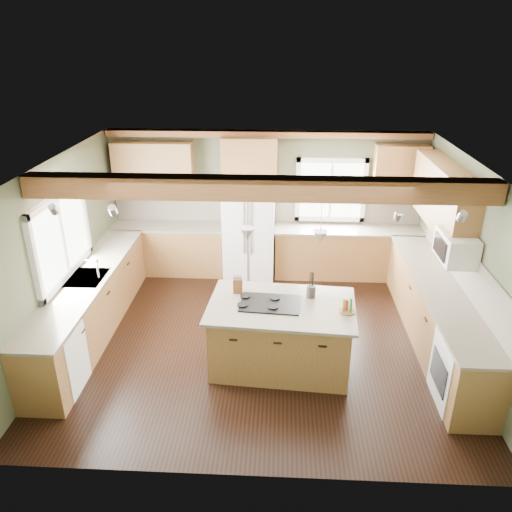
{
  "coord_description": "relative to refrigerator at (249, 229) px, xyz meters",
  "views": [
    {
      "loc": [
        0.26,
        -6.21,
        4.14
      ],
      "look_at": [
        -0.08,
        0.3,
        1.2
      ],
      "focal_mm": 35.0,
      "sensor_mm": 36.0,
      "label": 1
    }
  ],
  "objects": [
    {
      "name": "refrigerator",
      "position": [
        0.0,
        0.0,
        0.0
      ],
      "size": [
        0.9,
        0.74,
        1.8
      ],
      "primitive_type": "cube",
      "color": "white",
      "rests_on": "floor"
    },
    {
      "name": "base_cab_left",
      "position": [
        -2.2,
        -2.07,
        -0.46
      ],
      "size": [
        0.6,
        3.7,
        0.88
      ],
      "primitive_type": "cube",
      "color": "brown",
      "rests_on": "floor"
    },
    {
      "name": "pendant_right",
      "position": [
        1.04,
        -2.75,
        0.98
      ],
      "size": [
        0.18,
        0.18,
        0.16
      ],
      "primitive_type": "cone",
      "rotation": [
        3.14,
        0.0,
        0.0
      ],
      "color": "#B2B2B7",
      "rests_on": "ceiling"
    },
    {
      "name": "ceiling",
      "position": [
        0.3,
        -2.12,
        1.7
      ],
      "size": [
        5.6,
        5.6,
        0.0
      ],
      "primitive_type": "plane",
      "rotation": [
        3.14,
        0.0,
        0.0
      ],
      "color": "silver",
      "rests_on": "wall_back"
    },
    {
      "name": "wall_back",
      "position": [
        0.3,
        0.38,
        0.4
      ],
      "size": [
        5.6,
        0.0,
        5.6
      ],
      "primitive_type": "plane",
      "rotation": [
        1.57,
        0.0,
        0.0
      ],
      "color": "#49523A",
      "rests_on": "ground"
    },
    {
      "name": "counter_back_left",
      "position": [
        -1.49,
        0.08,
        0.0
      ],
      "size": [
        2.06,
        0.64,
        0.04
      ],
      "primitive_type": "cube",
      "color": "#4F483A",
      "rests_on": "base_cab_back_left"
    },
    {
      "name": "utensil_crock",
      "position": [
        0.98,
        -2.48,
        0.1
      ],
      "size": [
        0.15,
        0.15,
        0.16
      ],
      "primitive_type": "cylinder",
      "rotation": [
        0.0,
        0.0,
        -0.2
      ],
      "color": "#453C37",
      "rests_on": "island_top"
    },
    {
      "name": "island",
      "position": [
        0.6,
        -2.71,
        -0.46
      ],
      "size": [
        1.85,
        1.21,
        0.88
      ],
      "primitive_type": "cube",
      "rotation": [
        0.0,
        0.0,
        -0.08
      ],
      "color": "brown",
      "rests_on": "floor"
    },
    {
      "name": "window_back",
      "position": [
        1.45,
        0.36,
        0.65
      ],
      "size": [
        1.1,
        0.04,
        1.0
      ],
      "primitive_type": "cube",
      "color": "white",
      "rests_on": "wall_back"
    },
    {
      "name": "upper_cab_back_corner",
      "position": [
        2.6,
        0.21,
        1.05
      ],
      "size": [
        0.9,
        0.35,
        0.9
      ],
      "primitive_type": "cube",
      "color": "brown",
      "rests_on": "wall_back"
    },
    {
      "name": "pendant_left",
      "position": [
        0.16,
        -2.68,
        0.98
      ],
      "size": [
        0.18,
        0.18,
        0.16
      ],
      "primitive_type": "cone",
      "rotation": [
        3.14,
        0.0,
        0.0
      ],
      "color": "#B2B2B7",
      "rests_on": "ceiling"
    },
    {
      "name": "knife_block",
      "position": [
        0.01,
        -2.41,
        0.12
      ],
      "size": [
        0.13,
        0.1,
        0.21
      ],
      "primitive_type": "cube",
      "rotation": [
        0.0,
        0.0,
        0.04
      ],
      "color": "brown",
      "rests_on": "island_top"
    },
    {
      "name": "island_top",
      "position": [
        0.6,
        -2.71,
        0.0
      ],
      "size": [
        1.97,
        1.34,
        0.04
      ],
      "primitive_type": "cube",
      "rotation": [
        0.0,
        0.0,
        -0.08
      ],
      "color": "#4F483A",
      "rests_on": "island"
    },
    {
      "name": "dishwasher",
      "position": [
        -2.19,
        -3.37,
        -0.47
      ],
      "size": [
        0.6,
        0.6,
        0.84
      ],
      "primitive_type": "cube",
      "color": "white",
      "rests_on": "floor"
    },
    {
      "name": "counter_left",
      "position": [
        -2.2,
        -2.07,
        0.0
      ],
      "size": [
        0.64,
        3.74,
        0.04
      ],
      "primitive_type": "cube",
      "color": "#4F483A",
      "rests_on": "base_cab_left"
    },
    {
      "name": "backsplash_back",
      "position": [
        0.3,
        0.36,
        0.31
      ],
      "size": [
        5.58,
        0.03,
        0.58
      ],
      "primitive_type": "cube",
      "color": "brown",
      "rests_on": "wall_back"
    },
    {
      "name": "wall_left",
      "position": [
        -2.5,
        -2.12,
        0.4
      ],
      "size": [
        0.0,
        5.0,
        5.0
      ],
      "primitive_type": "plane",
      "rotation": [
        1.57,
        0.0,
        1.57
      ],
      "color": "#49523A",
      "rests_on": "ground"
    },
    {
      "name": "cooktop",
      "position": [
        0.45,
        -2.7,
        0.03
      ],
      "size": [
        0.8,
        0.57,
        0.02
      ],
      "primitive_type": "cube",
      "rotation": [
        0.0,
        0.0,
        -0.08
      ],
      "color": "black",
      "rests_on": "island_top"
    },
    {
      "name": "window_left",
      "position": [
        -2.48,
        -2.07,
        0.65
      ],
      "size": [
        0.04,
        1.6,
        1.05
      ],
      "primitive_type": "cube",
      "color": "white",
      "rests_on": "wall_left"
    },
    {
      "name": "counter_right",
      "position": [
        2.8,
        -2.07,
        0.0
      ],
      "size": [
        0.64,
        3.74,
        0.04
      ],
      "primitive_type": "cube",
      "color": "#4F483A",
      "rests_on": "base_cab_right"
    },
    {
      "name": "base_cab_back_left",
      "position": [
        -1.49,
        0.08,
        -0.46
      ],
      "size": [
        2.02,
        0.6,
        0.88
      ],
      "primitive_type": "cube",
      "color": "brown",
      "rests_on": "floor"
    },
    {
      "name": "counter_back_right",
      "position": [
        1.79,
        0.08,
        0.0
      ],
      "size": [
        2.66,
        0.64,
        0.04
      ],
      "primitive_type": "cube",
      "color": "#4F483A",
      "rests_on": "base_cab_back_right"
    },
    {
      "name": "oven",
      "position": [
        2.79,
        -3.37,
        -0.47
      ],
      "size": [
        0.6,
        0.72,
        0.84
      ],
      "primitive_type": "cube",
      "color": "white",
      "rests_on": "floor"
    },
    {
      "name": "upper_cab_over_fridge",
      "position": [
        -0.0,
        0.21,
        1.25
      ],
      "size": [
        0.96,
        0.35,
        0.7
      ],
      "primitive_type": "cube",
      "color": "brown",
      "rests_on": "wall_back"
    },
    {
      "name": "upper_cab_right",
      "position": [
        2.92,
        -1.22,
        1.05
      ],
      "size": [
        0.35,
        2.2,
        0.9
      ],
      "primitive_type": "cube",
      "color": "brown",
      "rests_on": "wall_right"
    },
    {
      "name": "base_cab_back_right",
      "position": [
        1.79,
        0.08,
        -0.46
      ],
      "size": [
        2.62,
        0.6,
        0.88
      ],
      "primitive_type": "cube",
      "color": "brown",
      "rests_on": "floor"
    },
    {
      "name": "sink",
      "position": [
        -2.2,
        -2.07,
        0.01
      ],
      "size": [
        0.5,
        0.65,
        0.03
      ],
      "primitive_type": "cube",
      "color": "#262628",
      "rests_on": "counter_left"
    },
    {
      "name": "soffit_trim",
      "position": [
        0.3,
        0.28,
        1.64
      ],
      "size": [
        5.55,
        0.2,
        0.1
      ],
      "primitive_type": "cube",
      "color": "#5C311A",
      "rests_on": "ceiling"
    },
    {
      "name": "backsplash_right",
      "position": [
        3.08,
        -2.07,
        0.31
      ],
      "size": [
        0.03,
        3.7,
        0.58
      ],
      "primitive_type": "cube",
      "color": "brown",
      "rests_on": "wall_right"
    },
    {
      "name": "microwave",
      "position": [
        2.88,
        -2.17,
        0.65
      ],
      "size": [
        0.4,
        0.7,
        0.38
      ],
      "primitive_type": "cube",
      "color": "white",
      "rests_on": "wall_right"
    },
    {
      "name": "faucet",
      "position": [
        -2.02,
        -2.07,
        0.15
      ],
      "size": [
        0.02,
        0.02,
        0.28
      ],
      "primitive_type": "cylinder",
      "color": "#B2B2B7",
      "rests_on": "sink"
    },
    {
      "name": "wall_right",
      "position": [
        3.1,
        -2.12,
        0.4
      ],
      "size": [
        0.0,
        5.0,
        5.0
      ],
      "primitive_type": "plane",
      "rotation": [
        1.57,
        0.0,
        -1.57
      ],
      "color": "#49523A",
      "rests_on": "ground"
    },
    {
      "name": "ceiling_beam",
      "position": [
        0.3,
        -2.71,
        1.57
      ],
      "size": [
        5.55,
        0.26,
        0.26
      ],
      "primitive_type": "cube",
      "color": "#5C311A",
      "rests_on": "ceiling"
    },
    {
      "name": "upper_cab_back_left",
      "position": [
        -1.69,
        0.21,
        1.05
      ],
      "size": [
        1.4,
        0.35,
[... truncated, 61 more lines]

